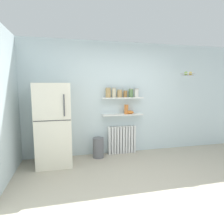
% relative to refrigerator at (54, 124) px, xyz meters
% --- Properties ---
extents(ground_plane, '(7.04, 7.04, 0.00)m').
position_rel_refrigerator_xyz_m(ground_plane, '(1.48, -1.14, -0.83)').
color(ground_plane, '#B2A893').
extents(back_wall, '(7.04, 0.10, 2.60)m').
position_rel_refrigerator_xyz_m(back_wall, '(1.48, 0.41, 0.47)').
color(back_wall, silver).
rests_on(back_wall, ground_plane).
extents(refrigerator, '(0.68, 0.74, 1.66)m').
position_rel_refrigerator_xyz_m(refrigerator, '(0.00, 0.00, 0.00)').
color(refrigerator, silver).
rests_on(refrigerator, ground_plane).
extents(radiator, '(0.67, 0.12, 0.66)m').
position_rel_refrigerator_xyz_m(radiator, '(1.52, 0.28, -0.50)').
color(radiator, white).
rests_on(radiator, ground_plane).
extents(wall_shelf_lower, '(0.95, 0.22, 0.02)m').
position_rel_refrigerator_xyz_m(wall_shelf_lower, '(1.52, 0.25, 0.11)').
color(wall_shelf_lower, white).
extents(wall_shelf_upper, '(0.95, 0.22, 0.02)m').
position_rel_refrigerator_xyz_m(wall_shelf_upper, '(1.52, 0.25, 0.50)').
color(wall_shelf_upper, white).
extents(storage_jar_0, '(0.12, 0.12, 0.23)m').
position_rel_refrigerator_xyz_m(storage_jar_0, '(1.18, 0.25, 0.63)').
color(storage_jar_0, tan).
rests_on(storage_jar_0, wall_shelf_upper).
extents(storage_jar_1, '(0.09, 0.09, 0.22)m').
position_rel_refrigerator_xyz_m(storage_jar_1, '(1.31, 0.25, 0.63)').
color(storage_jar_1, beige).
rests_on(storage_jar_1, wall_shelf_upper).
extents(storage_jar_2, '(0.11, 0.11, 0.18)m').
position_rel_refrigerator_xyz_m(storage_jar_2, '(1.45, 0.25, 0.61)').
color(storage_jar_2, tan).
rests_on(storage_jar_2, wall_shelf_upper).
extents(storage_jar_3, '(0.08, 0.08, 0.17)m').
position_rel_refrigerator_xyz_m(storage_jar_3, '(1.59, 0.25, 0.60)').
color(storage_jar_3, olive).
rests_on(storage_jar_3, wall_shelf_upper).
extents(storage_jar_4, '(0.10, 0.10, 0.20)m').
position_rel_refrigerator_xyz_m(storage_jar_4, '(1.72, 0.25, 0.61)').
color(storage_jar_4, '#5B7F4C').
rests_on(storage_jar_4, wall_shelf_upper).
extents(storage_jar_5, '(0.11, 0.11, 0.20)m').
position_rel_refrigerator_xyz_m(storage_jar_5, '(1.86, 0.25, 0.61)').
color(storage_jar_5, silver).
rests_on(storage_jar_5, wall_shelf_upper).
extents(vase, '(0.10, 0.10, 0.22)m').
position_rel_refrigerator_xyz_m(vase, '(1.61, 0.25, 0.23)').
color(vase, '#CC7033').
rests_on(vase, wall_shelf_lower).
extents(shelf_bowl, '(0.18, 0.18, 0.08)m').
position_rel_refrigerator_xyz_m(shelf_bowl, '(1.70, 0.25, 0.16)').
color(shelf_bowl, orange).
rests_on(shelf_bowl, wall_shelf_lower).
extents(trash_bin, '(0.24, 0.24, 0.45)m').
position_rel_refrigerator_xyz_m(trash_bin, '(0.92, 0.12, -0.60)').
color(trash_bin, slate).
rests_on(trash_bin, ground_plane).
extents(hanging_fruit_basket, '(0.33, 0.33, 0.09)m').
position_rel_refrigerator_xyz_m(hanging_fruit_basket, '(2.98, -0.06, 1.04)').
color(hanging_fruit_basket, '#B2B2B7').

